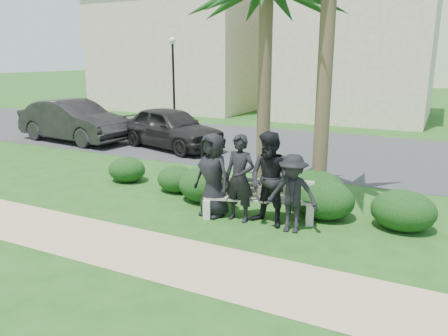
{
  "coord_description": "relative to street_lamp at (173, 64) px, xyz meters",
  "views": [
    {
      "loc": [
        3.73,
        -7.45,
        3.31
      ],
      "look_at": [
        -0.53,
        1.0,
        0.89
      ],
      "focal_mm": 35.0,
      "sensor_mm": 36.0,
      "label": 1
    }
  ],
  "objects": [
    {
      "name": "footpath",
      "position": [
        9.0,
        -13.8,
        -2.94
      ],
      "size": [
        30.0,
        1.6,
        0.01
      ],
      "primitive_type": "cube",
      "color": "tan",
      "rests_on": "ground"
    },
    {
      "name": "park_bench",
      "position": [
        9.49,
        -11.38,
        -2.59
      ],
      "size": [
        2.41,
        1.15,
        0.79
      ],
      "rotation": [
        0.0,
        0.0,
        0.29
      ],
      "color": "gray",
      "rests_on": "ground"
    },
    {
      "name": "man_b",
      "position": [
        9.16,
        -11.66,
        -2.04
      ],
      "size": [
        0.69,
        0.48,
        1.81
      ],
      "primitive_type": "imported",
      "rotation": [
        0.0,
        0.0,
        -0.07
      ],
      "color": "black",
      "rests_on": "ground"
    },
    {
      "name": "car_b",
      "position": [
        -0.43,
        -6.67,
        -2.12
      ],
      "size": [
        5.14,
        2.26,
        1.64
      ],
      "primitive_type": "imported",
      "rotation": [
        0.0,
        0.0,
        1.46
      ],
      "color": "black",
      "rests_on": "ground"
    },
    {
      "name": "hedge_f",
      "position": [
        12.24,
        -10.66,
        -2.54
      ],
      "size": [
        1.24,
        1.03,
        0.81
      ],
      "primitive_type": "ellipsoid",
      "color": "black",
      "rests_on": "ground"
    },
    {
      "name": "asphalt_street",
      "position": [
        9.0,
        -4.0,
        -2.94
      ],
      "size": [
        160.0,
        8.0,
        0.01
      ],
      "primitive_type": "cube",
      "color": "#2D2D30",
      "rests_on": "ground"
    },
    {
      "name": "hedge_c",
      "position": [
        7.93,
        -10.89,
        -2.52
      ],
      "size": [
        1.31,
        1.08,
        0.85
      ],
      "primitive_type": "ellipsoid",
      "color": "black",
      "rests_on": "ground"
    },
    {
      "name": "stucco_bldg_right",
      "position": [
        8.0,
        6.0,
        0.72
      ],
      "size": [
        8.4,
        8.4,
        7.3
      ],
      "color": "#C1B190",
      "rests_on": "ground"
    },
    {
      "name": "hedge_b",
      "position": [
        6.91,
        -10.54,
        -2.61
      ],
      "size": [
        1.04,
        0.86,
        0.68
      ],
      "primitive_type": "ellipsoid",
      "color": "black",
      "rests_on": "ground"
    },
    {
      "name": "man_a",
      "position": [
        8.54,
        -11.66,
        -2.05
      ],
      "size": [
        0.99,
        0.77,
        1.79
      ],
      "primitive_type": "imported",
      "rotation": [
        0.0,
        0.0,
        -0.25
      ],
      "color": "black",
      "rests_on": "ground"
    },
    {
      "name": "ground",
      "position": [
        9.0,
        -12.0,
        -2.94
      ],
      "size": [
        160.0,
        160.0,
        0.0
      ],
      "primitive_type": "plane",
      "color": "#1F4915",
      "rests_on": "ground"
    },
    {
      "name": "man_d",
      "position": [
        10.32,
        -11.76,
        -2.17
      ],
      "size": [
        1.05,
        0.66,
        1.54
      ],
      "primitive_type": "imported",
      "rotation": [
        0.0,
        0.0,
        0.1
      ],
      "color": "black",
      "rests_on": "ground"
    },
    {
      "name": "hedge_a",
      "position": [
        5.19,
        -10.37,
        -2.6
      ],
      "size": [
        1.05,
        0.87,
        0.69
      ],
      "primitive_type": "ellipsoid",
      "color": "black",
      "rests_on": "ground"
    },
    {
      "name": "man_c",
      "position": [
        9.82,
        -11.66,
        -1.99
      ],
      "size": [
        1.09,
        0.94,
        1.91
      ],
      "primitive_type": "imported",
      "rotation": [
        0.0,
        0.0,
        -0.27
      ],
      "color": "black",
      "rests_on": "ground"
    },
    {
      "name": "car_a",
      "position": [
        3.78,
        -6.07,
        -2.18
      ],
      "size": [
        4.78,
        2.97,
        1.52
      ],
      "primitive_type": "imported",
      "rotation": [
        0.0,
        0.0,
        1.29
      ],
      "color": "black",
      "rests_on": "ground"
    },
    {
      "name": "street_lamp",
      "position": [
        0.0,
        0.0,
        0.0
      ],
      "size": [
        0.36,
        0.36,
        4.29
      ],
      "color": "black",
      "rests_on": "ground"
    },
    {
      "name": "stucco_bldg_left",
      "position": [
        -3.0,
        6.0,
        0.72
      ],
      "size": [
        10.4,
        8.4,
        7.3
      ],
      "color": "#C1B190",
      "rests_on": "ground"
    },
    {
      "name": "hedge_d",
      "position": [
        10.38,
        -10.35,
        -2.48
      ],
      "size": [
        1.41,
        1.17,
        0.92
      ],
      "primitive_type": "ellipsoid",
      "color": "black",
      "rests_on": "ground"
    },
    {
      "name": "hedge_e",
      "position": [
        10.68,
        -10.72,
        -2.53
      ],
      "size": [
        1.28,
        1.06,
        0.84
      ],
      "primitive_type": "ellipsoid",
      "color": "black",
      "rests_on": "ground"
    }
  ]
}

